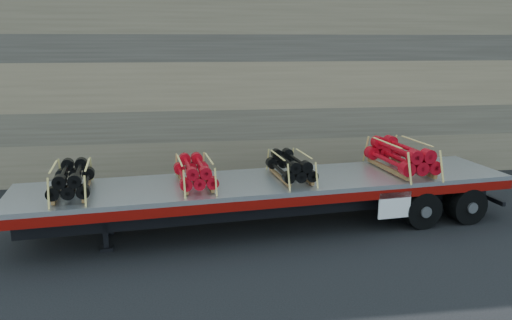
% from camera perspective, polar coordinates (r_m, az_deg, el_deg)
% --- Properties ---
extents(ground, '(120.00, 120.00, 0.00)m').
position_cam_1_polar(ground, '(15.28, 5.93, -7.18)').
color(ground, black).
rests_on(ground, ground).
extents(rock_wall, '(44.00, 3.00, 7.00)m').
position_cam_1_polar(rock_wall, '(20.74, 1.80, 8.30)').
color(rock_wall, '#7A6B54').
rests_on(rock_wall, ground).
extents(trailer, '(14.55, 4.24, 1.43)m').
position_cam_1_polar(trailer, '(14.72, 1.56, -4.96)').
color(trailer, '#B5B8BD').
rests_on(trailer, ground).
extents(bundle_front, '(1.24, 2.16, 0.73)m').
position_cam_1_polar(bundle_front, '(14.00, -20.32, -2.16)').
color(bundle_front, black).
rests_on(bundle_front, trailer).
extents(bundle_midfront, '(1.20, 2.09, 0.71)m').
position_cam_1_polar(bundle_midfront, '(14.00, -7.01, -1.45)').
color(bundle_midfront, '#BB0918').
rests_on(bundle_midfront, trailer).
extents(bundle_midrear, '(1.18, 2.05, 0.69)m').
position_cam_1_polar(bundle_midrear, '(14.60, 3.98, -0.79)').
color(bundle_midrear, black).
rests_on(bundle_midrear, trailer).
extents(bundle_rear, '(1.50, 2.61, 0.88)m').
position_cam_1_polar(bundle_rear, '(16.03, 16.23, 0.34)').
color(bundle_rear, '#BB0918').
rests_on(bundle_rear, trailer).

